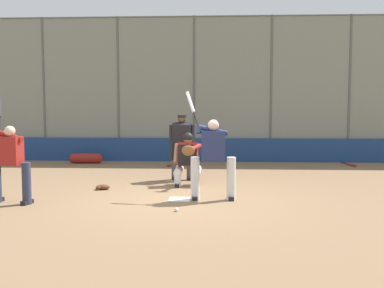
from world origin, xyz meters
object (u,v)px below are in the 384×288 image
object	(u,v)px
batter_on_deck	(11,161)
umpire_home	(182,145)
spare_bat_near_backstop	(174,165)
fielding_glove_on_dirt	(102,187)
catcher_behind_plate	(188,158)
batter_at_plate	(213,156)
equipment_bag_dugout_side	(86,158)
spare_bat_by_padding	(350,165)
baseball_loose	(176,210)

from	to	relation	value
batter_on_deck	umpire_home	bearing A→B (deg)	-124.64
spare_bat_near_backstop	umpire_home	bearing A→B (deg)	49.63
batter_on_deck	fielding_glove_on_dirt	distance (m)	2.20
batter_on_deck	catcher_behind_plate	bearing A→B (deg)	-135.11
batter_at_plate	equipment_bag_dugout_side	xyz separation A→B (m)	(4.21, -5.50, -0.72)
batter_at_plate	spare_bat_by_padding	world-z (taller)	batter_at_plate
umpire_home	baseball_loose	size ratio (longest dim) A/B	22.72
fielding_glove_on_dirt	batter_at_plate	bearing A→B (deg)	158.93
umpire_home	baseball_loose	xyz separation A→B (m)	(-0.14, 3.43, -0.87)
fielding_glove_on_dirt	equipment_bag_dugout_side	xyz separation A→B (m)	(1.70, -4.54, 0.11)
batter_on_deck	equipment_bag_dugout_side	distance (m)	6.07
catcher_behind_plate	spare_bat_near_backstop	bearing A→B (deg)	-75.81
batter_at_plate	batter_on_deck	bearing A→B (deg)	6.68
umpire_home	spare_bat_by_padding	bearing A→B (deg)	-144.09
baseball_loose	equipment_bag_dugout_side	world-z (taller)	equipment_bag_dugout_side
batter_on_deck	spare_bat_near_backstop	xyz separation A→B (m)	(-2.68, -5.51, -0.80)
baseball_loose	batter_on_deck	bearing A→B (deg)	-9.37
spare_bat_near_backstop	spare_bat_by_padding	xyz separation A→B (m)	(-5.59, -0.34, 0.00)
umpire_home	spare_bat_near_backstop	distance (m)	2.80
spare_bat_near_backstop	batter_on_deck	bearing A→B (deg)	13.63
umpire_home	spare_bat_by_padding	xyz separation A→B (m)	(-5.13, -2.97, -0.87)
batter_at_plate	spare_bat_near_backstop	xyz separation A→B (m)	(1.26, -4.99, -0.86)
spare_bat_near_backstop	baseball_loose	distance (m)	6.08
umpire_home	spare_bat_by_padding	size ratio (longest dim) A/B	1.92
spare_bat_near_backstop	equipment_bag_dugout_side	world-z (taller)	equipment_bag_dugout_side
equipment_bag_dugout_side	baseball_loose	bearing A→B (deg)	118.51
fielding_glove_on_dirt	umpire_home	bearing A→B (deg)	-140.87
catcher_behind_plate	spare_bat_by_padding	size ratio (longest dim) A/B	1.45
spare_bat_by_padding	baseball_loose	distance (m)	8.11
umpire_home	batter_at_plate	bearing A→B (deg)	114.35
spare_bat_by_padding	baseball_loose	world-z (taller)	baseball_loose
baseball_loose	spare_bat_by_padding	bearing A→B (deg)	-127.93
catcher_behind_plate	baseball_loose	world-z (taller)	catcher_behind_plate
baseball_loose	equipment_bag_dugout_side	distance (m)	7.47
spare_bat_near_backstop	equipment_bag_dugout_side	bearing A→B (deg)	-60.30
spare_bat_near_backstop	spare_bat_by_padding	distance (m)	5.60
batter_on_deck	equipment_bag_dugout_side	size ratio (longest dim) A/B	1.87
spare_bat_by_padding	baseball_loose	size ratio (longest dim) A/B	11.83
equipment_bag_dugout_side	spare_bat_near_backstop	bearing A→B (deg)	170.14
batter_on_deck	fielding_glove_on_dirt	bearing A→B (deg)	-120.96
fielding_glove_on_dirt	spare_bat_by_padding	bearing A→B (deg)	-147.48
catcher_behind_plate	spare_bat_near_backstop	xyz separation A→B (m)	(0.65, -3.42, -0.63)
umpire_home	fielding_glove_on_dirt	bearing A→B (deg)	44.99
batter_at_plate	batter_on_deck	distance (m)	3.97
spare_bat_near_backstop	baseball_loose	size ratio (longest dim) A/B	8.94
batter_on_deck	baseball_loose	world-z (taller)	batter_on_deck
batter_at_plate	equipment_bag_dugout_side	distance (m)	6.97
catcher_behind_plate	spare_bat_near_backstop	distance (m)	3.54
batter_at_plate	catcher_behind_plate	size ratio (longest dim) A/B	1.73
umpire_home	fielding_glove_on_dirt	size ratio (longest dim) A/B	5.31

